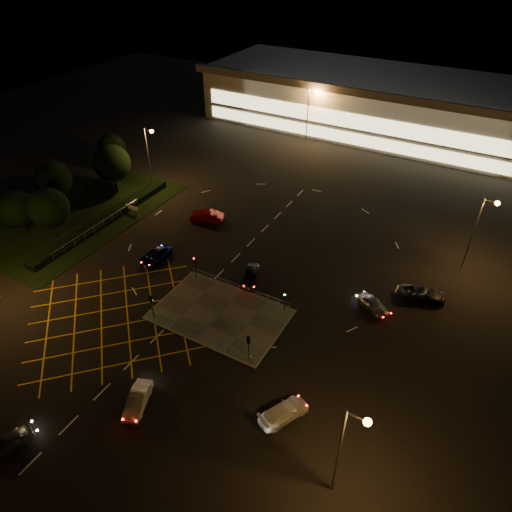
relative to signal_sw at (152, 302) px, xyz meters
The scene contains 26 objects.
ground 7.58m from the signal_sw, 56.28° to the left, with size 180.00×180.00×0.00m, color black.
pedestrian_island 7.57m from the signal_sw, 33.65° to the left, with size 14.00×9.00×0.12m, color #4C4944.
grass_verge 26.93m from the signal_sw, 153.45° to the left, with size 18.00×30.00×0.08m, color black.
hedge 22.55m from the signal_sw, 147.74° to the left, with size 2.00×26.00×1.00m, color black.
supermarket 68.13m from the signal_sw, 86.63° to the left, with size 72.00×26.50×10.50m.
streetlight_se 26.05m from the signal_sw, 18.14° to the right, with size 1.78×0.56×10.03m.
streetlight_nw 31.24m from the signal_sw, 129.19° to the left, with size 1.78×0.56×10.03m.
streetlight_ne 38.75m from the signal_sw, 42.43° to the left, with size 1.78×0.56×10.03m.
streetlight_far_left 54.44m from the signal_sw, 95.88° to the left, with size 1.78×0.56×10.03m.
signal_sw is the anchor object (origin of this frame).
signal_se 12.00m from the signal_sw, ahead, with size 0.28×0.30×3.15m.
signal_nw 7.99m from the signal_sw, 90.00° to the left, with size 0.28×0.30×3.15m.
signal_ne 14.41m from the signal_sw, 33.65° to the left, with size 0.28×0.30×3.15m.
tree_a 26.38m from the signal_sw, behind, with size 5.04×5.04×6.86m.
tree_b 30.55m from the signal_sw, 156.81° to the left, with size 5.40×5.40×7.35m.
tree_c 31.34m from the signal_sw, 140.20° to the left, with size 5.76×5.76×7.84m.
tree_d 39.73m from the signal_sw, 139.09° to the left, with size 4.68×4.68×6.37m.
tree_e 22.92m from the signal_sw, 164.76° to the left, with size 5.40×5.40×7.35m.
car_near_silver 17.81m from the signal_sw, 92.19° to the right, with size 1.50×3.72×1.27m, color #9EA1A4.
car_queue_white 11.26m from the signal_sw, 57.79° to the right, with size 1.49×4.26×1.40m, color silver.
car_left_blue 11.14m from the signal_sw, 128.20° to the left, with size 2.25×4.87×1.35m, color #0B0E47.
car_far_dkgrey 12.64m from the signal_sw, 61.34° to the left, with size 1.89×4.66×1.35m, color black.
car_right_silver 24.49m from the signal_sw, 32.80° to the left, with size 1.60×3.98×1.35m, color #B4B7BC.
car_circ_red 20.76m from the signal_sw, 107.91° to the left, with size 1.68×4.81×1.58m, color maroon.
car_east_grey 30.68m from the signal_sw, 35.30° to the left, with size 2.38×5.17×1.44m, color black.
car_approach_white 18.48m from the signal_sw, 13.03° to the right, with size 1.93×4.75×1.38m, color #BBBBBB.
Camera 1 is at (23.50, -32.26, 35.33)m, focal length 32.00 mm.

